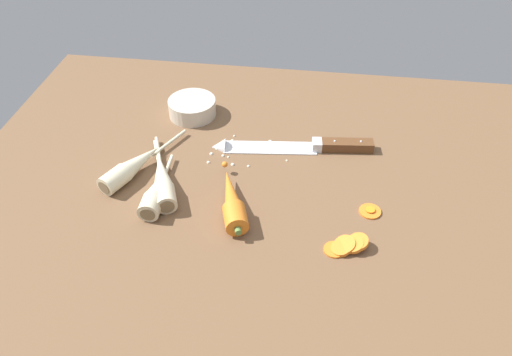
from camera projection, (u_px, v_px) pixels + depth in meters
ground_plane at (257, 185)px, 103.31cm from camera, size 120.00×90.00×4.00cm
chefs_knife at (290, 146)px, 108.71cm from camera, size 34.86×7.14×4.18cm
whole_carrot at (232, 201)px, 93.73cm from camera, size 8.67×18.92×4.20cm
parsnip_front at (163, 181)px, 98.18cm from camera, size 10.65×22.39×4.00cm
parsnip_mid_left at (162, 181)px, 98.04cm from camera, size 10.43×20.88×4.00cm
parsnip_mid_right at (133, 166)px, 101.50cm from camera, size 12.63×22.53×4.00cm
parsnip_back at (156, 193)px, 95.62cm from camera, size 4.17×18.48×4.00cm
carrot_slice_stack at (346, 246)px, 87.10cm from camera, size 7.72×5.05×2.72cm
carrot_slice_stray_near at (370, 211)px, 94.24cm from camera, size 4.09×4.09×0.70cm
prep_bowl at (192, 107)px, 117.59cm from camera, size 11.00×11.00×4.00cm
mince_crumbs at (253, 149)px, 108.31cm from camera, size 20.08×10.59×0.87cm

